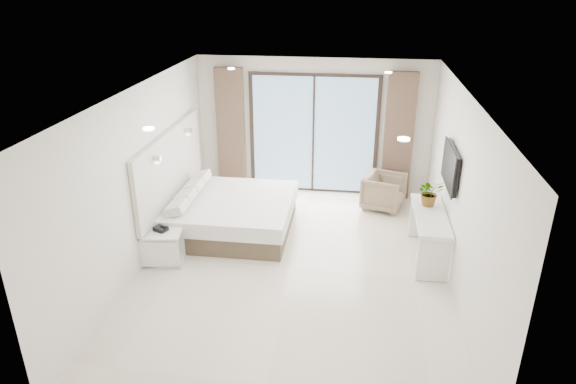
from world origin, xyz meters
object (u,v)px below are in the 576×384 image
bed (230,214)px  nightstand (163,247)px  console_desk (429,226)px  armchair (384,190)px

bed → nightstand: (-0.76, -1.20, -0.05)m
nightstand → console_desk: console_desk is taller
console_desk → bed: bearing=171.4°
bed → console_desk: size_ratio=1.38×
nightstand → armchair: 4.25m
nightstand → armchair: (3.44, 2.49, 0.11)m
armchair → console_desk: bearing=-144.0°
nightstand → armchair: armchair is taller
console_desk → armchair: (-0.62, 1.79, -0.19)m
bed → console_desk: (3.30, -0.50, 0.25)m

